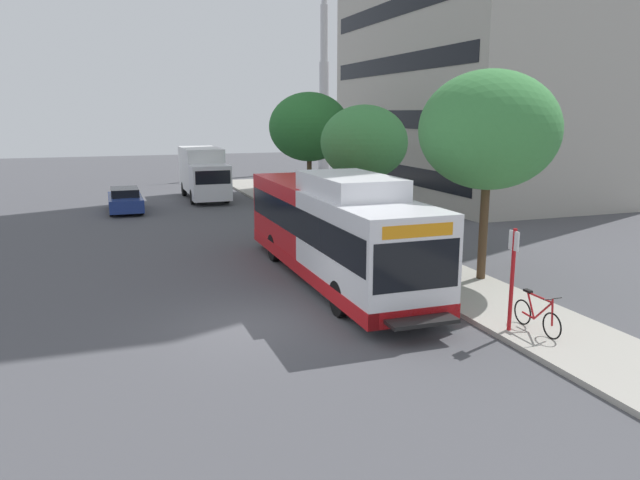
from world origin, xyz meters
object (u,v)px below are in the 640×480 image
bus_stop_sign_pole (512,272)px  box_truck_background (203,172)px  transit_bus (333,230)px  parked_car_far_lane (125,200)px  street_tree_near_stop (489,130)px  street_tree_mid_block (364,143)px  bicycle_parked (537,315)px  street_tree_far_block (309,127)px

bus_stop_sign_pole → box_truck_background: size_ratio=0.37×
transit_bus → parked_car_far_lane: bearing=109.1°
parked_car_far_lane → box_truck_background: size_ratio=0.64×
street_tree_near_stop → street_tree_mid_block: 8.82m
street_tree_mid_block → parked_car_far_lane: (-10.05, 10.48, -3.51)m
parked_car_far_lane → transit_bus: bearing=-70.9°
bus_stop_sign_pole → street_tree_mid_block: size_ratio=0.46×
street_tree_mid_block → box_truck_background: (-5.05, 14.16, -2.43)m
transit_bus → bicycle_parked: bearing=-66.4°
bicycle_parked → box_truck_background: bearing=98.0°
street_tree_near_stop → bicycle_parked: bearing=-108.5°
bicycle_parked → bus_stop_sign_pole: bearing=151.4°
bicycle_parked → box_truck_background: box_truck_background is taller
street_tree_mid_block → parked_car_far_lane: size_ratio=1.27×
transit_bus → parked_car_far_lane: 18.36m
bicycle_parked → parked_car_far_lane: 25.58m
bicycle_parked → street_tree_mid_block: (1.17, 13.51, 3.61)m
bicycle_parked → box_truck_background: (-3.88, 27.67, 1.18)m
bicycle_parked → street_tree_far_block: size_ratio=0.27×
transit_bus → street_tree_near_stop: 5.86m
parked_car_far_lane → bicycle_parked: bearing=-69.7°
bicycle_parked → parked_car_far_lane: bearing=110.3°
transit_bus → bus_stop_sign_pole: transit_bus is taller
street_tree_near_stop → parked_car_far_lane: 22.33m
street_tree_far_block → box_truck_background: (-5.25, 5.84, -2.94)m
street_tree_near_stop → street_tree_far_block: bearing=90.7°
bicycle_parked → parked_car_far_lane: parked_car_far_lane is taller
bicycle_parked → street_tree_near_stop: (1.59, 4.74, 4.39)m
transit_bus → bus_stop_sign_pole: 6.75m
bus_stop_sign_pole → street_tree_far_block: 21.82m
transit_bus → bicycle_parked: 7.35m
street_tree_far_block → box_truck_background: street_tree_far_block is taller
transit_bus → box_truck_background: transit_bus is taller
street_tree_near_stop → street_tree_mid_block: bearing=92.8°
street_tree_far_block → box_truck_background: size_ratio=0.93×
street_tree_mid_block → box_truck_background: street_tree_mid_block is taller
street_tree_near_stop → street_tree_far_block: 17.10m
bus_stop_sign_pole → bicycle_parked: size_ratio=1.48×
transit_bus → box_truck_background: size_ratio=1.75×
bus_stop_sign_pole → parked_car_far_lane: 25.10m
street_tree_mid_block → street_tree_near_stop: bearing=-87.2°
street_tree_mid_block → box_truck_background: size_ratio=0.81×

